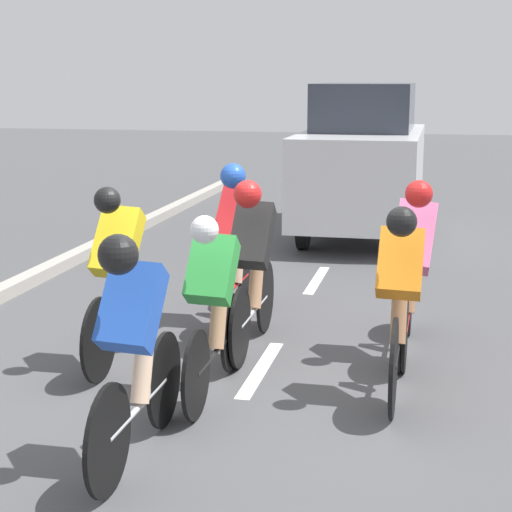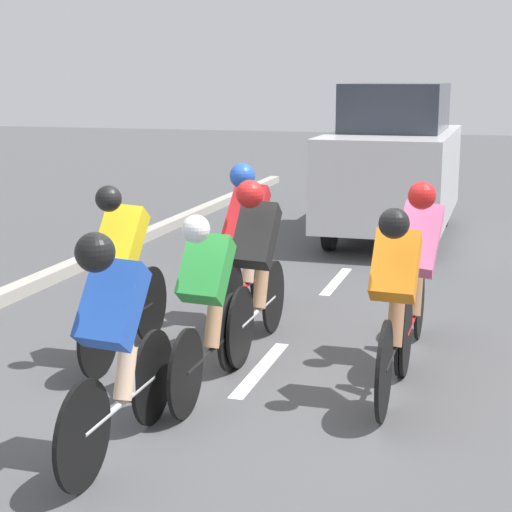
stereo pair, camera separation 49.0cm
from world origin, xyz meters
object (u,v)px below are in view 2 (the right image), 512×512
cyclist_pink (417,265)px  cyclist_orange (395,300)px  cyclist_yellow (122,269)px  support_car (393,162)px  cyclist_green (207,301)px  cyclist_black (256,261)px  cyclist_red (246,237)px  cyclist_blue (114,338)px

cyclist_pink → cyclist_orange: 1.00m
cyclist_pink → cyclist_orange: cyclist_pink is taller
cyclist_yellow → support_car: bearing=-102.4°
cyclist_orange → cyclist_green: cyclist_orange is taller
cyclist_black → support_car: size_ratio=0.44×
cyclist_red → cyclist_pink: bearing=158.2°
cyclist_black → cyclist_green: 1.12m
cyclist_red → support_car: support_car is taller
cyclist_black → support_car: 5.82m
cyclist_yellow → cyclist_red: size_ratio=1.02×
cyclist_blue → cyclist_black: bearing=-95.6°
cyclist_blue → cyclist_yellow: bearing=-66.3°
cyclist_orange → cyclist_black: cyclist_black is taller
cyclist_red → cyclist_yellow: bearing=65.9°
cyclist_orange → support_car: (0.89, -6.61, 0.36)m
cyclist_blue → cyclist_green: bearing=-98.4°
cyclist_yellow → cyclist_green: (-0.95, 0.56, -0.05)m
cyclist_black → cyclist_red: bearing=-67.6°
cyclist_orange → cyclist_green: size_ratio=1.01×
cyclist_pink → support_car: (0.95, -5.61, 0.30)m
cyclist_black → cyclist_green: cyclist_black is taller
cyclist_black → cyclist_blue: cyclist_black is taller
cyclist_orange → support_car: 6.68m
cyclist_pink → cyclist_blue: 2.96m
cyclist_blue → cyclist_red: (0.13, -3.19, 0.04)m
cyclist_blue → cyclist_pink: bearing=-122.1°
cyclist_black → cyclist_blue: size_ratio=1.02×
cyclist_red → support_car: bearing=-98.8°
cyclist_yellow → cyclist_pink: bearing=-162.4°
cyclist_yellow → cyclist_black: (-1.00, -0.55, 0.02)m
cyclist_yellow → support_car: size_ratio=0.44×
cyclist_yellow → support_car: (-1.40, -6.35, 0.33)m
cyclist_green → cyclist_blue: bearing=81.6°
cyclist_yellow → cyclist_orange: bearing=173.7°
cyclist_pink → cyclist_black: bearing=8.1°
cyclist_blue → support_car: support_car is taller
cyclist_pink → cyclist_black: 1.36m
cyclist_pink → cyclist_green: (1.39, 1.31, -0.08)m
cyclist_black → cyclist_blue: (0.23, 2.32, -0.02)m
cyclist_black → cyclist_green: bearing=87.4°
cyclist_orange → support_car: support_car is taller
cyclist_black → cyclist_green: (0.05, 1.12, -0.07)m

